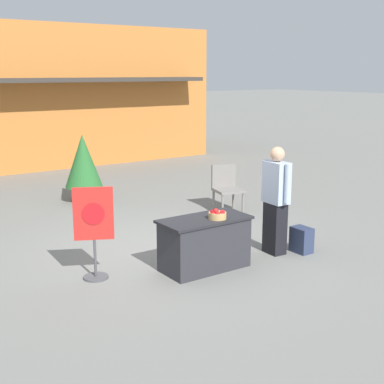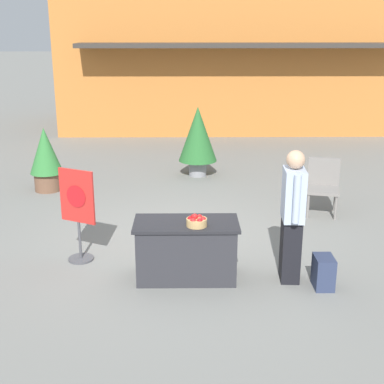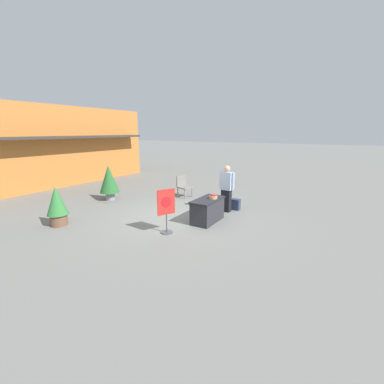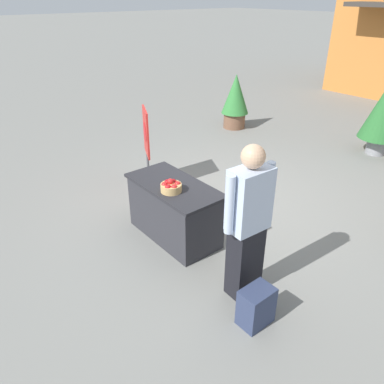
{
  "view_description": "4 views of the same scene",
  "coord_description": "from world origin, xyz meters",
  "views": [
    {
      "loc": [
        -4.31,
        -7.31,
        2.9
      ],
      "look_at": [
        0.24,
        -0.74,
        1.1
      ],
      "focal_mm": 50.0,
      "sensor_mm": 36.0,
      "label": 1
    },
    {
      "loc": [
        0.19,
        -7.63,
        3.24
      ],
      "look_at": [
        0.26,
        -0.83,
        1.1
      ],
      "focal_mm": 50.0,
      "sensor_mm": 36.0,
      "label": 2
    },
    {
      "loc": [
        -7.1,
        -4.97,
        2.97
      ],
      "look_at": [
        -0.05,
        -0.68,
        1.01
      ],
      "focal_mm": 24.0,
      "sensor_mm": 36.0,
      "label": 3
    },
    {
      "loc": [
        3.66,
        -3.68,
        2.98
      ],
      "look_at": [
        0.55,
        -1.14,
        0.82
      ],
      "focal_mm": 35.0,
      "sensor_mm": 36.0,
      "label": 4
    }
  ],
  "objects": [
    {
      "name": "potted_plant_near_left",
      "position": [
        0.44,
        3.88,
        0.89
      ],
      "size": [
        0.84,
        0.84,
        1.54
      ],
      "color": "gray",
      "rests_on": "ground_plane"
    },
    {
      "name": "apple_basket",
      "position": [
        0.32,
        -1.29,
        0.85
      ],
      "size": [
        0.26,
        0.26,
        0.16
      ],
      "color": "tan",
      "rests_on": "display_table"
    },
    {
      "name": "display_table",
      "position": [
        0.19,
        -1.15,
        0.4
      ],
      "size": [
        1.37,
        0.68,
        0.79
      ],
      "color": "#2D2D33",
      "rests_on": "ground_plane"
    },
    {
      "name": "person_visitor",
      "position": [
        1.54,
        -1.22,
        0.9
      ],
      "size": [
        0.28,
        0.61,
        1.75
      ],
      "rotation": [
        0.0,
        0.0,
        3.09
      ],
      "color": "black",
      "rests_on": "ground_plane"
    },
    {
      "name": "poster_board",
      "position": [
        -1.33,
        -0.58,
        0.73
      ],
      "size": [
        0.52,
        0.36,
        1.34
      ],
      "rotation": [
        0.0,
        0.0,
        -2.03
      ],
      "color": "#4C4C51",
      "rests_on": "ground_plane"
    },
    {
      "name": "backpack",
      "position": [
        1.94,
        -1.45,
        0.21
      ],
      "size": [
        0.24,
        0.34,
        0.42
      ],
      "color": "#2D3856",
      "rests_on": "ground_plane"
    },
    {
      "name": "patio_chair",
      "position": [
        2.61,
        1.41,
        0.54
      ],
      "size": [
        0.66,
        0.66,
        0.98
      ],
      "rotation": [
        0.0,
        0.0,
        4.48
      ],
      "color": "gray",
      "rests_on": "ground_plane"
    },
    {
      "name": "ground_plane",
      "position": [
        0.0,
        0.0,
        0.0
      ],
      "size": [
        120.0,
        120.0,
        0.0
      ],
      "primitive_type": "plane",
      "color": "slate"
    },
    {
      "name": "storefront_building",
      "position": [
        1.66,
        10.33,
        2.16
      ],
      "size": [
        10.6,
        5.4,
        4.31
      ],
      "color": "#C67533",
      "rests_on": "ground_plane"
    }
  ]
}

